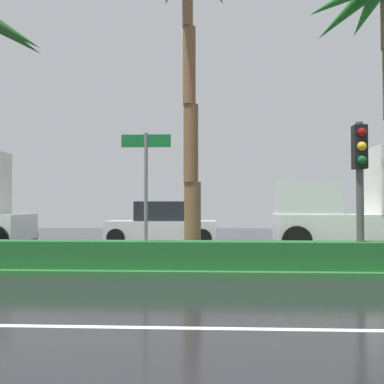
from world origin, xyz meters
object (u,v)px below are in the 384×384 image
object	(u,v)px
street_name_sign	(146,181)
box_truck_following	(375,206)
car_in_traffic_leading	(163,224)
traffic_signal_median_right	(360,168)

from	to	relation	value
street_name_sign	box_truck_following	world-z (taller)	box_truck_following
street_name_sign	box_truck_following	xyz separation A→B (m)	(6.81, 5.68, -0.53)
car_in_traffic_leading	box_truck_following	world-z (taller)	box_truck_following
box_truck_following	street_name_sign	bearing A→B (deg)	39.87
box_truck_following	car_in_traffic_leading	bearing A→B (deg)	-20.37
box_truck_following	traffic_signal_median_right	bearing A→B (deg)	69.19
traffic_signal_median_right	car_in_traffic_leading	xyz separation A→B (m)	(-5.27, 8.31, -1.54)
car_in_traffic_leading	street_name_sign	bearing A→B (deg)	93.97
traffic_signal_median_right	car_in_traffic_leading	distance (m)	9.97
traffic_signal_median_right	street_name_sign	distance (m)	4.70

